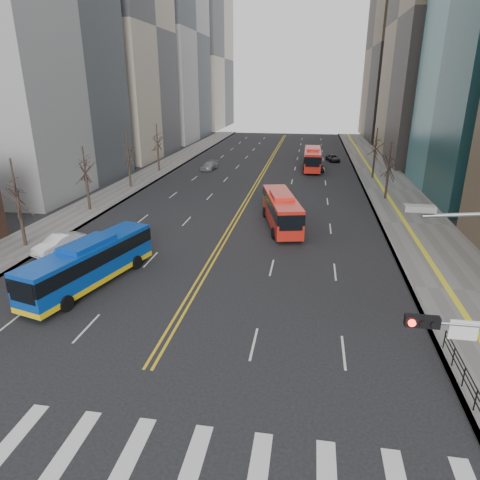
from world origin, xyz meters
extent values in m
plane|color=black|center=(0.00, 0.00, 0.00)|extent=(220.00, 220.00, 0.00)
cube|color=slate|center=(17.50, 45.00, 0.07)|extent=(7.00, 130.00, 0.15)
cube|color=slate|center=(-16.50, 45.00, 0.07)|extent=(5.00, 130.00, 0.15)
cube|color=silver|center=(-3.55, 0.00, 0.01)|extent=(0.70, 4.00, 0.01)
cube|color=silver|center=(-1.18, 0.00, 0.01)|extent=(0.70, 4.00, 0.01)
cube|color=silver|center=(1.18, 0.00, 0.01)|extent=(0.70, 4.00, 0.01)
cube|color=silver|center=(3.55, 0.00, 0.01)|extent=(0.70, 4.00, 0.01)
cube|color=silver|center=(5.91, 0.00, 0.01)|extent=(0.70, 4.00, 0.01)
cube|color=gold|center=(-0.20, 55.00, 0.01)|extent=(0.15, 100.00, 0.01)
cube|color=gold|center=(0.20, 55.00, 0.01)|extent=(0.15, 100.00, 0.01)
cube|color=#B0A38E|center=(-31.00, 66.00, 22.00)|extent=(22.00, 22.00, 44.00)
cube|color=#99999B|center=(-30.00, 93.00, 24.00)|extent=(20.00, 26.00, 48.00)
cube|color=gray|center=(30.00, 71.00, 23.00)|extent=(20.00, 26.00, 46.00)
cube|color=#B0A38E|center=(-29.00, 125.00, 20.00)|extent=(18.00, 30.00, 40.00)
cube|color=brown|center=(29.00, 103.00, 21.00)|extent=(18.00, 30.00, 42.00)
cube|color=black|center=(11.00, 2.00, 5.50)|extent=(1.10, 0.28, 0.38)
cylinder|color=#FF190C|center=(10.65, 1.84, 5.50)|extent=(0.24, 0.08, 0.24)
cylinder|color=black|center=(11.00, 1.84, 5.50)|extent=(0.24, 0.08, 0.24)
cylinder|color=black|center=(11.35, 1.84, 5.50)|extent=(0.24, 0.08, 0.24)
cube|color=white|center=(12.30, 2.00, 5.30)|extent=(0.90, 0.06, 0.70)
cube|color=#999993|center=(10.40, 2.00, 9.30)|extent=(0.90, 0.35, 0.18)
cube|color=black|center=(14.30, 6.00, 1.15)|extent=(0.04, 6.00, 0.04)
cylinder|color=black|center=(14.30, 4.50, 0.65)|extent=(0.06, 0.06, 1.00)
cylinder|color=black|center=(14.30, 6.00, 0.65)|extent=(0.06, 0.06, 1.00)
cylinder|color=black|center=(14.30, 7.50, 0.65)|extent=(0.06, 0.06, 1.00)
cylinder|color=black|center=(14.30, 9.00, 0.65)|extent=(0.06, 0.06, 1.00)
cylinder|color=#2F221C|center=(-16.00, 19.00, 1.95)|extent=(0.28, 0.28, 3.90)
cylinder|color=#2F221C|center=(-16.00, 30.00, 1.80)|extent=(0.28, 0.28, 3.60)
cylinder|color=#2F221C|center=(-16.00, 41.00, 2.00)|extent=(0.28, 0.28, 4.00)
cylinder|color=#2F221C|center=(-16.00, 52.00, 1.90)|extent=(0.28, 0.28, 3.80)
cylinder|color=#2F221C|center=(16.00, 40.00, 1.75)|extent=(0.28, 0.28, 3.50)
cylinder|color=#2F221C|center=(16.00, 52.00, 1.88)|extent=(0.28, 0.28, 3.75)
cube|color=#0B3EAA|center=(-7.02, 13.18, 1.60)|extent=(4.81, 10.91, 2.50)
cube|color=black|center=(-7.02, 13.18, 2.12)|extent=(4.87, 10.94, 0.91)
cube|color=#0B3EAA|center=(-7.02, 13.18, 2.95)|extent=(2.65, 4.07, 0.40)
cube|color=yellow|center=(-7.02, 13.18, 0.55)|extent=(4.87, 10.94, 0.35)
cylinder|color=black|center=(-8.95, 10.15, 0.50)|extent=(0.54, 1.04, 1.00)
cylinder|color=black|center=(-6.79, 9.59, 0.50)|extent=(0.54, 1.04, 1.00)
cylinder|color=black|center=(-7.25, 16.77, 0.50)|extent=(0.54, 1.04, 1.00)
cylinder|color=black|center=(-5.10, 16.22, 0.50)|extent=(0.54, 1.04, 1.00)
cube|color=red|center=(4.65, 27.81, 1.65)|extent=(4.57, 10.41, 2.60)
cube|color=black|center=(4.65, 27.81, 2.18)|extent=(4.63, 10.44, 0.95)
cube|color=red|center=(4.65, 27.81, 3.05)|extent=(2.61, 3.88, 0.40)
cylinder|color=black|center=(4.27, 24.38, 0.50)|extent=(0.52, 1.04, 1.00)
cylinder|color=black|center=(6.51, 24.91, 0.50)|extent=(0.52, 1.04, 1.00)
cylinder|color=black|center=(2.78, 30.71, 0.50)|extent=(0.52, 1.04, 1.00)
cylinder|color=black|center=(5.03, 31.24, 0.50)|extent=(0.52, 1.04, 1.00)
cube|color=red|center=(7.37, 57.71, 1.74)|extent=(2.53, 10.76, 2.78)
cube|color=black|center=(7.37, 57.71, 2.29)|extent=(2.59, 10.78, 1.00)
cube|color=red|center=(7.37, 57.71, 3.23)|extent=(1.98, 3.78, 0.40)
cylinder|color=black|center=(6.18, 54.26, 0.50)|extent=(0.31, 1.00, 1.00)
cylinder|color=black|center=(8.62, 54.28, 0.50)|extent=(0.31, 1.00, 1.00)
cylinder|color=black|center=(6.12, 61.14, 0.50)|extent=(0.31, 1.00, 1.00)
cylinder|color=black|center=(8.56, 61.16, 0.50)|extent=(0.31, 1.00, 1.00)
imported|color=white|center=(-12.50, 18.37, 0.72)|extent=(2.90, 4.63, 1.44)
imported|color=black|center=(8.18, 56.31, 0.65)|extent=(2.38, 4.05, 1.29)
imported|color=gray|center=(-8.66, 54.81, 0.64)|extent=(2.33, 4.58, 1.27)
imported|color=black|center=(10.96, 66.02, 0.55)|extent=(2.69, 4.30, 1.11)
camera|label=1|loc=(7.10, -11.01, 12.79)|focal=32.00mm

